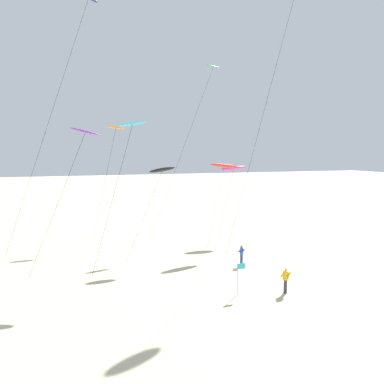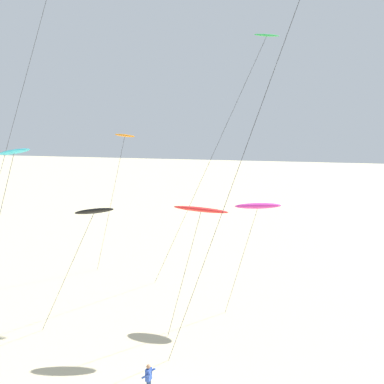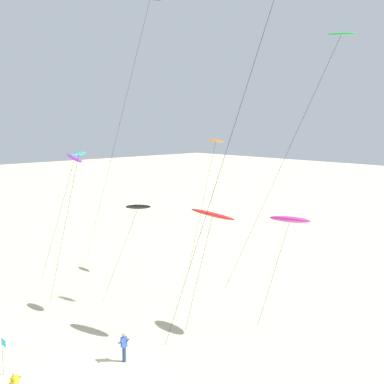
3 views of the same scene
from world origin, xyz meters
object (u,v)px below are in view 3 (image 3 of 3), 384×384
kite_orange (215,143)px  marker_flag (3,349)px  kite_black (138,207)px  kite_navy (148,6)px  kite_cyan (78,157)px  kite_magenta (290,220)px  kite_flyer_nearest (124,347)px  kite_red (212,215)px  kite_green (336,45)px  kite_purple (74,160)px

kite_orange → marker_flag: bearing=-77.3°
kite_black → marker_flag: size_ratio=3.82×
kite_black → kite_navy: kite_navy is taller
kite_cyan → kite_magenta: bearing=31.5°
kite_flyer_nearest → marker_flag: 6.38m
kite_red → kite_flyer_nearest: (-1.09, -5.88, -6.91)m
kite_green → kite_flyer_nearest: size_ratio=11.57×
kite_magenta → kite_flyer_nearest: size_ratio=4.67×
kite_magenta → kite_purple: (-15.61, -5.96, 3.11)m
kite_navy → kite_green: 15.52m
kite_green → kite_orange: 13.14m
kite_magenta → kite_black: (-9.19, -4.80, 0.14)m
kite_magenta → kite_cyan: bearing=-148.5°
kite_green → kite_cyan: kite_green is taller
kite_red → kite_black: bearing=-171.3°
kite_red → kite_flyer_nearest: size_ratio=4.92×
kite_magenta → kite_green: (-0.45, 5.24, 10.99)m
kite_magenta → kite_orange: size_ratio=0.65×
kite_black → kite_orange: (-2.48, 10.08, 4.00)m
kite_cyan → kite_navy: bearing=106.5°
kite_cyan → kite_red: (9.37, 3.68, -3.21)m
kite_magenta → kite_purple: size_ratio=0.71×
kite_green → kite_purple: bearing=-143.6°
kite_orange → kite_red: 13.20m
kite_orange → kite_magenta: bearing=-24.4°
kite_orange → kite_red: bearing=-46.1°
kite_navy → kite_flyer_nearest: kite_navy is taller
kite_green → kite_cyan: size_ratio=1.67×
kite_purple → kite_red: size_ratio=1.35×
kite_flyer_nearest → kite_magenta: bearing=67.7°
kite_green → kite_orange: bearing=179.7°
kite_black → kite_navy: size_ratio=0.34×
kite_green → kite_cyan: bearing=-132.8°
kite_flyer_nearest → kite_black: bearing=136.6°
kite_orange → kite_flyer_nearest: kite_orange is taller
kite_flyer_nearest → marker_flag: size_ratio=0.80×
kite_black → kite_navy: 16.84m
kite_red → kite_flyer_nearest: 9.14m
kite_magenta → kite_black: 10.36m
kite_cyan → marker_flag: (5.23, -7.78, -9.53)m
kite_orange → kite_flyer_nearest: size_ratio=7.19×
kite_orange → marker_flag: 23.37m
kite_green → marker_flag: (-6.58, -20.53, -16.92)m
kite_green → kite_orange: (-11.21, 0.05, -6.85)m
kite_black → kite_cyan: kite_cyan is taller
kite_green → kite_flyer_nearest: bearing=-103.3°
kite_cyan → kite_purple: bearing=155.1°
kite_magenta → kite_flyer_nearest: kite_magenta is taller
kite_black → kite_purple: size_ratio=0.73×
kite_orange → kite_purple: size_ratio=1.09×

